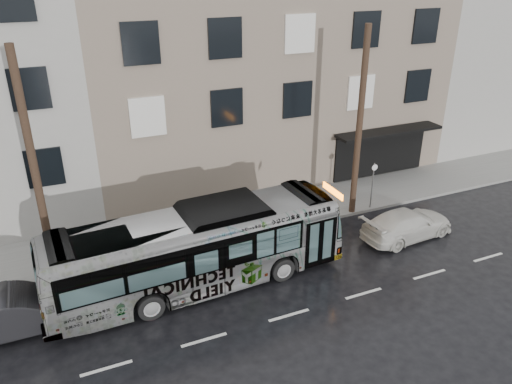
# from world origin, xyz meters

# --- Properties ---
(ground) EXTENTS (120.00, 120.00, 0.00)m
(ground) POSITION_xyz_m (0.00, 0.00, 0.00)
(ground) COLOR black
(ground) RESTS_ON ground
(sidewalk) EXTENTS (90.00, 3.60, 0.15)m
(sidewalk) POSITION_xyz_m (0.00, 4.90, 0.07)
(sidewalk) COLOR gray
(sidewalk) RESTS_ON ground
(building_taupe) EXTENTS (20.00, 12.00, 11.00)m
(building_taupe) POSITION_xyz_m (5.00, 12.70, 5.50)
(building_taupe) COLOR gray
(building_taupe) RESTS_ON ground
(building_filler) EXTENTS (18.00, 12.00, 12.00)m
(building_filler) POSITION_xyz_m (24.00, 12.70, 6.00)
(building_filler) COLOR #A4A29B
(building_filler) RESTS_ON ground
(utility_pole_front) EXTENTS (0.30, 0.30, 9.00)m
(utility_pole_front) POSITION_xyz_m (6.50, 3.30, 4.65)
(utility_pole_front) COLOR #3C2A1E
(utility_pole_front) RESTS_ON sidewalk
(utility_pole_rear) EXTENTS (0.30, 0.30, 9.00)m
(utility_pole_rear) POSITION_xyz_m (-7.50, 3.30, 4.65)
(utility_pole_rear) COLOR #3C2A1E
(utility_pole_rear) RESTS_ON sidewalk
(sign_post) EXTENTS (0.06, 0.06, 2.40)m
(sign_post) POSITION_xyz_m (7.60, 3.30, 1.35)
(sign_post) COLOR slate
(sign_post) RESTS_ON sidewalk
(bus) EXTENTS (11.73, 3.28, 3.23)m
(bus) POSITION_xyz_m (-2.36, 0.61, 1.62)
(bus) COLOR #B2B2B2
(bus) RESTS_ON ground
(white_sedan) EXTENTS (4.71, 2.25, 1.33)m
(white_sedan) POSITION_xyz_m (7.50, 0.35, 0.66)
(white_sedan) COLOR silver
(white_sedan) RESTS_ON ground
(dark_sedan) EXTENTS (4.77, 1.67, 1.57)m
(dark_sedan) POSITION_xyz_m (-8.89, 0.53, 0.79)
(dark_sedan) COLOR black
(dark_sedan) RESTS_ON ground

